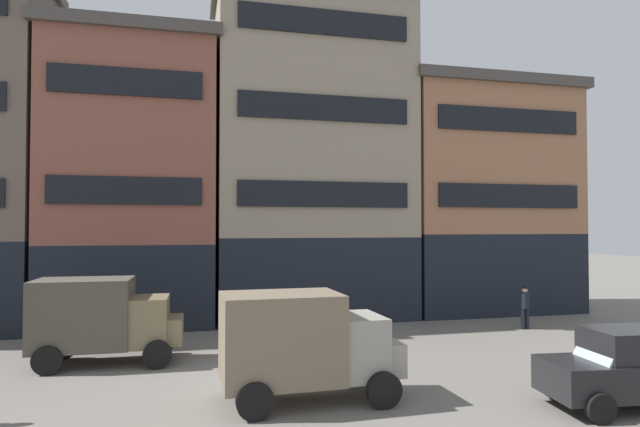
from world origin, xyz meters
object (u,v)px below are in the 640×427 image
Objects in this scene: delivery_truck_near at (305,342)px; pedestrian_officer at (525,305)px; delivery_truck_far at (104,318)px; sedan_light at (625,369)px.

pedestrian_officer is at bearing 32.33° from delivery_truck_near.
delivery_truck_near is at bearing -147.67° from pedestrian_officer.
pedestrian_officer is (16.03, 1.90, -0.44)m from delivery_truck_far.
sedan_light is (7.15, -2.20, -0.51)m from delivery_truck_near.
sedan_light is 9.70m from pedestrian_officer.
delivery_truck_near is 2.45× the size of pedestrian_officer.
delivery_truck_far is at bearing 137.15° from delivery_truck_near.
sedan_light is at bearing -29.75° from delivery_truck_far.
sedan_light is 2.14× the size of pedestrian_officer.
delivery_truck_near is 12.73m from pedestrian_officer.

